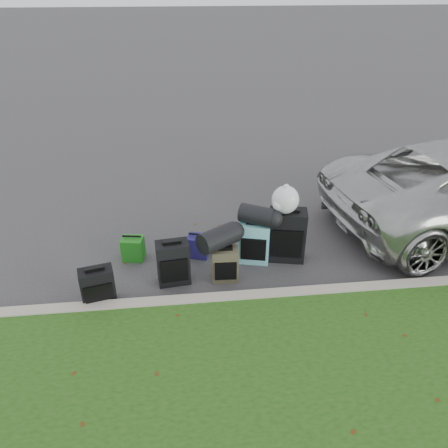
{
  "coord_description": "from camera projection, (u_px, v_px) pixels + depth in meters",
  "views": [
    {
      "loc": [
        -0.73,
        -5.5,
        3.85
      ],
      "look_at": [
        -0.1,
        0.2,
        0.55
      ],
      "focal_mm": 35.0,
      "sensor_mm": 36.0,
      "label": 1
    }
  ],
  "objects": [
    {
      "name": "suitcase_small_black",
      "position": [
        98.0,
        287.0,
        5.73
      ],
      "size": [
        0.48,
        0.33,
        0.54
      ],
      "primitive_type": "cube",
      "rotation": [
        0.0,
        0.0,
        0.23
      ],
      "color": "black",
      "rests_on": "ground"
    },
    {
      "name": "suitcase_large_black_right",
      "position": [
        287.0,
        235.0,
        6.6
      ],
      "size": [
        0.6,
        0.44,
        0.82
      ],
      "primitive_type": "cube",
      "rotation": [
        0.0,
        0.0,
        -0.21
      ],
      "color": "black",
      "rests_on": "ground"
    },
    {
      "name": "ground",
      "position": [
        232.0,
        261.0,
        6.73
      ],
      "size": [
        120.0,
        120.0,
        0.0
      ],
      "primitive_type": "plane",
      "color": "#383535",
      "rests_on": "ground"
    },
    {
      "name": "duffel_right",
      "position": [
        257.0,
        215.0,
        6.35
      ],
      "size": [
        0.58,
        0.5,
        0.28
      ],
      "primitive_type": "cylinder",
      "rotation": [
        0.0,
        1.57,
        -0.52
      ],
      "color": "black",
      "rests_on": "suitcase_teal"
    },
    {
      "name": "suitcase_teal",
      "position": [
        254.0,
        242.0,
        6.58
      ],
      "size": [
        0.51,
        0.37,
        0.65
      ],
      "primitive_type": "cube",
      "rotation": [
        0.0,
        0.0,
        -0.24
      ],
      "color": "#5BA2AF",
      "rests_on": "ground"
    },
    {
      "name": "duffel_left",
      "position": [
        219.0,
        238.0,
        6.04
      ],
      "size": [
        0.65,
        0.57,
        0.31
      ],
      "primitive_type": "cylinder",
      "rotation": [
        0.0,
        1.57,
        0.57
      ],
      "color": "black",
      "rests_on": "suitcase_olive"
    },
    {
      "name": "suitcase_large_black_left",
      "position": [
        173.0,
        263.0,
        6.12
      ],
      "size": [
        0.48,
        0.32,
        0.65
      ],
      "primitive_type": "cube",
      "rotation": [
        0.0,
        0.0,
        0.12
      ],
      "color": "black",
      "rests_on": "ground"
    },
    {
      "name": "tote_navy",
      "position": [
        198.0,
        246.0,
        6.78
      ],
      "size": [
        0.38,
        0.34,
        0.34
      ],
      "primitive_type": "cube",
      "rotation": [
        0.0,
        0.0,
        -0.3
      ],
      "color": "navy",
      "rests_on": "ground"
    },
    {
      "name": "trash_bag",
      "position": [
        285.0,
        200.0,
        6.28
      ],
      "size": [
        0.4,
        0.4,
        0.4
      ],
      "primitive_type": "sphere",
      "color": "white",
      "rests_on": "suitcase_large_black_right"
    },
    {
      "name": "curb",
      "position": [
        241.0,
        299.0,
        5.83
      ],
      "size": [
        120.0,
        0.18,
        0.15
      ],
      "primitive_type": "cube",
      "color": "#9E937F",
      "rests_on": "ground"
    },
    {
      "name": "tote_green",
      "position": [
        133.0,
        248.0,
        6.7
      ],
      "size": [
        0.36,
        0.3,
        0.36
      ],
      "primitive_type": "cube",
      "rotation": [
        0.0,
        0.0,
        -0.17
      ],
      "color": "#207D1B",
      "rests_on": "ground"
    },
    {
      "name": "suitcase_olive",
      "position": [
        225.0,
        264.0,
        6.2
      ],
      "size": [
        0.38,
        0.25,
        0.51
      ],
      "primitive_type": "cube",
      "rotation": [
        0.0,
        0.0,
        -0.04
      ],
      "color": "#393424",
      "rests_on": "ground"
    }
  ]
}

